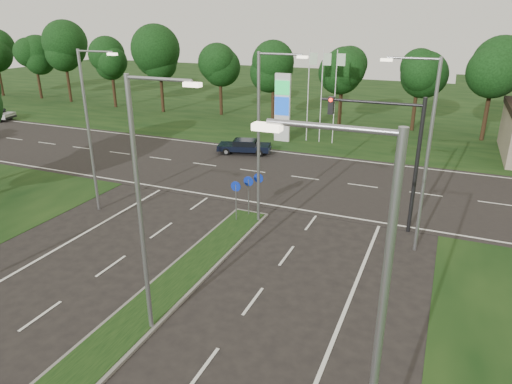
% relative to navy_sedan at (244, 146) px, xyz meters
% --- Properties ---
extents(verge_far, '(160.00, 50.00, 0.02)m').
position_rel_navy_sedan_xyz_m(verge_far, '(5.46, 26.99, -0.62)').
color(verge_far, black).
rests_on(verge_far, ground).
extents(cross_road, '(160.00, 12.00, 0.02)m').
position_rel_navy_sedan_xyz_m(cross_road, '(5.46, -4.01, -0.62)').
color(cross_road, black).
rests_on(cross_road, ground).
extents(median_kerb, '(2.00, 26.00, 0.12)m').
position_rel_navy_sedan_xyz_m(median_kerb, '(5.46, -24.01, -0.56)').
color(median_kerb, slate).
rests_on(median_kerb, ground).
extents(streetlight_median_near, '(2.53, 0.22, 9.00)m').
position_rel_navy_sedan_xyz_m(streetlight_median_near, '(6.46, -22.01, 4.45)').
color(streetlight_median_near, gray).
rests_on(streetlight_median_near, ground).
extents(streetlight_median_far, '(2.53, 0.22, 9.00)m').
position_rel_navy_sedan_xyz_m(streetlight_median_far, '(6.46, -12.01, 4.45)').
color(streetlight_median_far, gray).
rests_on(streetlight_median_far, ground).
extents(streetlight_left_far, '(2.53, 0.22, 9.00)m').
position_rel_navy_sedan_xyz_m(streetlight_left_far, '(-2.84, -14.01, 4.45)').
color(streetlight_left_far, gray).
rests_on(streetlight_left_far, ground).
extents(streetlight_right_far, '(2.53, 0.22, 9.00)m').
position_rel_navy_sedan_xyz_m(streetlight_right_far, '(14.26, -12.01, 4.45)').
color(streetlight_right_far, gray).
rests_on(streetlight_right_far, ground).
extents(streetlight_right_near, '(2.53, 0.22, 9.00)m').
position_rel_navy_sedan_xyz_m(streetlight_right_near, '(14.26, -26.01, 4.45)').
color(streetlight_right_near, gray).
rests_on(streetlight_right_near, ground).
extents(traffic_signal, '(5.10, 0.42, 7.00)m').
position_rel_navy_sedan_xyz_m(traffic_signal, '(12.65, -10.01, 4.03)').
color(traffic_signal, black).
rests_on(traffic_signal, ground).
extents(median_signs, '(1.16, 1.76, 2.38)m').
position_rel_navy_sedan_xyz_m(median_signs, '(5.46, -11.61, 1.09)').
color(median_signs, gray).
rests_on(median_signs, ground).
extents(gas_pylon, '(5.80, 1.26, 8.00)m').
position_rel_navy_sedan_xyz_m(gas_pylon, '(1.68, 5.04, 2.57)').
color(gas_pylon, silver).
rests_on(gas_pylon, ground).
extents(treeline_far, '(6.00, 6.00, 9.90)m').
position_rel_navy_sedan_xyz_m(treeline_far, '(5.56, 11.93, 6.21)').
color(treeline_far, black).
rests_on(treeline_far, ground).
extents(navy_sedan, '(4.52, 2.73, 1.16)m').
position_rel_navy_sedan_xyz_m(navy_sedan, '(0.00, 0.00, 0.00)').
color(navy_sedan, black).
rests_on(navy_sedan, ground).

